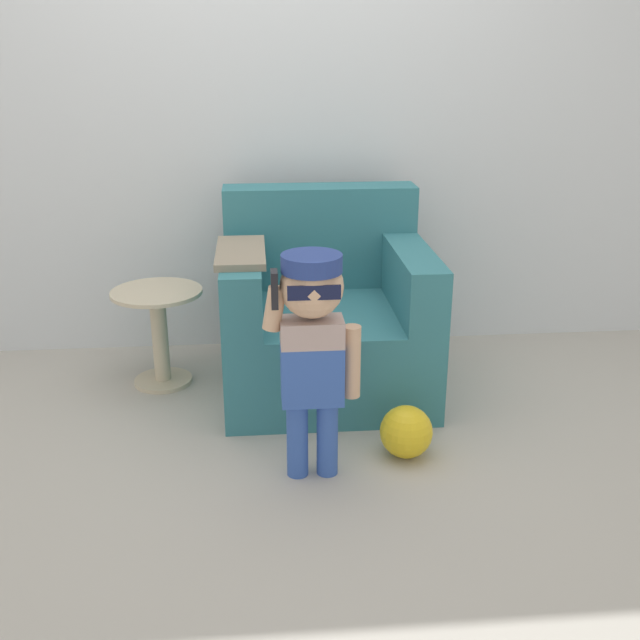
% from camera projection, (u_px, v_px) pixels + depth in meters
% --- Properties ---
extents(ground_plane, '(10.00, 10.00, 0.00)m').
position_uv_depth(ground_plane, '(279.00, 403.00, 3.41)').
color(ground_plane, '#ADA89E').
extents(wall_back, '(10.00, 0.05, 2.60)m').
position_uv_depth(wall_back, '(269.00, 95.00, 3.68)').
color(wall_back, silver).
rests_on(wall_back, ground_plane).
extents(armchair, '(0.95, 0.89, 0.90)m').
position_uv_depth(armchair, '(325.00, 318.00, 3.50)').
color(armchair, teal).
rests_on(armchair, ground_plane).
extents(person_child, '(0.35, 0.26, 0.86)m').
position_uv_depth(person_child, '(312.00, 332.00, 2.65)').
color(person_child, '#3356AD').
rests_on(person_child, ground_plane).
extents(side_table, '(0.42, 0.42, 0.47)m').
position_uv_depth(side_table, '(159.00, 328.00, 3.52)').
color(side_table, beige).
rests_on(side_table, ground_plane).
extents(toy_ball, '(0.21, 0.21, 0.21)m').
position_uv_depth(toy_ball, '(406.00, 432.00, 2.94)').
color(toy_ball, yellow).
rests_on(toy_ball, ground_plane).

